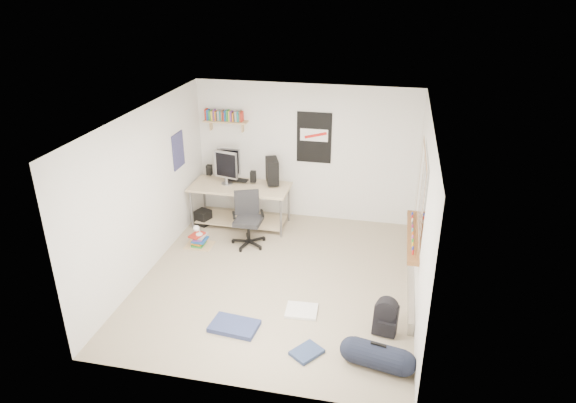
% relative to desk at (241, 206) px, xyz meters
% --- Properties ---
extents(floor, '(4.00, 4.50, 0.01)m').
position_rel_desk_xyz_m(floor, '(1.07, -1.63, -0.37)').
color(floor, gray).
rests_on(floor, ground).
extents(ceiling, '(4.00, 4.50, 0.01)m').
position_rel_desk_xyz_m(ceiling, '(1.07, -1.63, 2.14)').
color(ceiling, white).
rests_on(ceiling, ground).
extents(back_wall, '(4.00, 0.01, 2.50)m').
position_rel_desk_xyz_m(back_wall, '(1.07, 0.63, 0.89)').
color(back_wall, silver).
rests_on(back_wall, ground).
extents(left_wall, '(0.01, 4.50, 2.50)m').
position_rel_desk_xyz_m(left_wall, '(-0.94, -1.63, 0.89)').
color(left_wall, silver).
rests_on(left_wall, ground).
extents(right_wall, '(0.01, 4.50, 2.50)m').
position_rel_desk_xyz_m(right_wall, '(3.07, -1.63, 0.89)').
color(right_wall, silver).
rests_on(right_wall, ground).
extents(desk, '(1.91, 1.30, 0.80)m').
position_rel_desk_xyz_m(desk, '(0.00, 0.00, 0.00)').
color(desk, '#CBBB8D').
rests_on(desk, floor).
extents(monitor_left, '(0.45, 0.13, 0.49)m').
position_rel_desk_xyz_m(monitor_left, '(-0.28, 0.24, 0.68)').
color(monitor_left, '#A0A0A4').
rests_on(monitor_left, desk).
extents(monitor_right, '(0.46, 0.21, 0.49)m').
position_rel_desk_xyz_m(monitor_right, '(-0.25, 0.04, 0.68)').
color(monitor_right, '#A7A6AB').
rests_on(monitor_right, desk).
extents(pc_tower, '(0.33, 0.46, 0.43)m').
position_rel_desk_xyz_m(pc_tower, '(0.54, 0.21, 0.65)').
color(pc_tower, black).
rests_on(pc_tower, desk).
extents(keyboard, '(0.42, 0.19, 0.02)m').
position_rel_desk_xyz_m(keyboard, '(-0.11, 0.17, 0.45)').
color(keyboard, black).
rests_on(keyboard, desk).
extents(speaker_left, '(0.10, 0.10, 0.19)m').
position_rel_desk_xyz_m(speaker_left, '(-0.68, 0.32, 0.53)').
color(speaker_left, black).
rests_on(speaker_left, desk).
extents(speaker_right, '(0.11, 0.11, 0.20)m').
position_rel_desk_xyz_m(speaker_right, '(0.20, 0.15, 0.53)').
color(speaker_right, black).
rests_on(speaker_right, desk).
extents(office_chair, '(0.78, 0.78, 0.92)m').
position_rel_desk_xyz_m(office_chair, '(0.34, -0.69, 0.12)').
color(office_chair, black).
rests_on(office_chair, floor).
extents(wall_shelf, '(0.80, 0.22, 0.24)m').
position_rel_desk_xyz_m(wall_shelf, '(-0.38, 0.51, 1.42)').
color(wall_shelf, tan).
rests_on(wall_shelf, back_wall).
extents(poster_back_wall, '(0.62, 0.03, 0.92)m').
position_rel_desk_xyz_m(poster_back_wall, '(1.22, 0.60, 1.19)').
color(poster_back_wall, black).
rests_on(poster_back_wall, back_wall).
extents(poster_left_wall, '(0.02, 0.42, 0.60)m').
position_rel_desk_xyz_m(poster_left_wall, '(-0.92, -0.43, 1.14)').
color(poster_left_wall, navy).
rests_on(poster_left_wall, left_wall).
extents(window, '(0.10, 1.50, 1.26)m').
position_rel_desk_xyz_m(window, '(3.02, -1.33, 1.08)').
color(window, brown).
rests_on(window, right_wall).
extents(baseboard_heater, '(0.08, 2.50, 0.18)m').
position_rel_desk_xyz_m(baseboard_heater, '(3.02, -1.33, -0.28)').
color(baseboard_heater, '#B7B2A8').
rests_on(baseboard_heater, floor).
extents(backpack, '(0.33, 0.28, 0.39)m').
position_rel_desk_xyz_m(backpack, '(2.69, -2.58, -0.16)').
color(backpack, black).
rests_on(backpack, floor).
extents(duffel_bag, '(0.37, 0.37, 0.61)m').
position_rel_desk_xyz_m(duffel_bag, '(2.63, -3.23, -0.22)').
color(duffel_bag, black).
rests_on(duffel_bag, floor).
extents(tshirt, '(0.45, 0.38, 0.04)m').
position_rel_desk_xyz_m(tshirt, '(1.57, -2.37, -0.34)').
color(tshirt, silver).
rests_on(tshirt, floor).
extents(jeans_a, '(0.65, 0.45, 0.07)m').
position_rel_desk_xyz_m(jeans_a, '(0.78, -2.90, -0.34)').
color(jeans_a, navy).
rests_on(jeans_a, floor).
extents(jeans_b, '(0.43, 0.45, 0.05)m').
position_rel_desk_xyz_m(jeans_b, '(1.79, -3.19, -0.34)').
color(jeans_b, navy).
rests_on(jeans_b, floor).
extents(book_stack, '(0.55, 0.49, 0.32)m').
position_rel_desk_xyz_m(book_stack, '(-0.47, -0.91, -0.22)').
color(book_stack, brown).
rests_on(book_stack, floor).
extents(desk_lamp, '(0.12, 0.19, 0.19)m').
position_rel_desk_xyz_m(desk_lamp, '(-0.45, -0.93, 0.02)').
color(desk_lamp, silver).
rests_on(desk_lamp, book_stack).
extents(subwoofer, '(0.31, 0.31, 0.27)m').
position_rel_desk_xyz_m(subwoofer, '(-0.68, -0.14, -0.22)').
color(subwoofer, black).
rests_on(subwoofer, floor).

